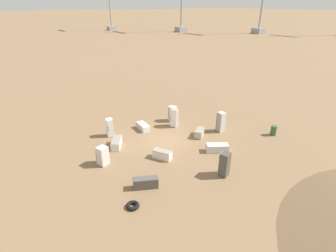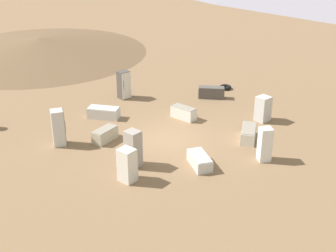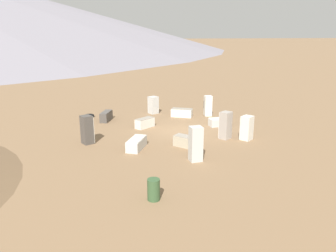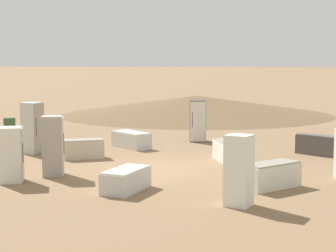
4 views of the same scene
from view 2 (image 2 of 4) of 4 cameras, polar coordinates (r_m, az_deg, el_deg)
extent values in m
plane|color=#846647|center=(24.93, 0.02, -1.66)|extent=(1000.00, 1000.00, 0.00)
cone|color=brown|center=(41.66, -15.37, 9.42)|extent=(18.12, 18.12, 1.26)
cube|color=#B2A88E|center=(24.91, -7.69, -1.09)|extent=(1.41, 1.54, 0.65)
cube|color=gray|center=(24.77, -7.73, -0.37)|extent=(1.36, 1.48, 0.04)
cube|color=silver|center=(27.66, -7.86, 1.59)|extent=(1.59, 1.96, 0.61)
cube|color=silver|center=(27.53, -7.89, 2.21)|extent=(1.53, 1.88, 0.04)
cube|color=silver|center=(25.14, 9.78, -0.97)|extent=(1.85, 1.51, 0.66)
cube|color=gray|center=(24.99, 9.84, -0.25)|extent=(1.78, 1.45, 0.04)
cube|color=#4C4742|center=(30.47, 5.32, 4.06)|extent=(1.21, 1.75, 0.71)
cube|color=#56514C|center=(30.34, 5.34, 4.72)|extent=(1.16, 1.68, 0.04)
cube|color=silver|center=(20.98, -5.02, -4.78)|extent=(0.94, 0.91, 1.59)
cube|color=#BCB7AD|center=(21.19, -4.40, -4.43)|extent=(0.60, 0.40, 1.53)
cylinder|color=#2D2D2D|center=(21.02, -3.85, -4.43)|extent=(0.02, 0.02, 0.56)
cube|color=silver|center=(27.33, 1.92, 1.59)|extent=(1.60, 1.33, 0.67)
cube|color=gray|center=(27.20, 1.93, 2.28)|extent=(1.54, 1.28, 0.04)
cube|color=silver|center=(27.40, 11.49, 2.07)|extent=(0.91, 0.91, 1.48)
cube|color=beige|center=(27.68, 11.98, 2.25)|extent=(0.64, 0.29, 1.42)
cylinder|color=#2D2D2D|center=(27.53, 12.43, 2.26)|extent=(0.02, 0.02, 0.52)
cube|color=#A89E93|center=(22.10, -4.29, -2.77)|extent=(0.88, 0.85, 1.82)
cube|color=silver|center=(22.30, -3.71, -2.48)|extent=(0.58, 0.36, 1.75)
cylinder|color=#2D2D2D|center=(22.13, -3.23, -2.43)|extent=(0.02, 0.02, 0.64)
cube|color=white|center=(23.03, 11.73, -2.20)|extent=(0.63, 0.65, 1.72)
cube|color=silver|center=(23.27, 11.46, -1.87)|extent=(0.11, 0.55, 1.65)
cylinder|color=#2D2D2D|center=(23.33, 11.91, -1.61)|extent=(0.02, 0.02, 0.60)
cube|color=silver|center=(22.35, 3.87, -4.27)|extent=(1.63, 0.79, 0.56)
cube|color=silver|center=(22.20, 3.89, -3.59)|extent=(1.57, 0.76, 0.04)
cube|color=silver|center=(24.64, -13.25, -0.20)|extent=(0.66, 0.61, 1.93)
cube|color=gray|center=(24.66, -12.51, -0.11)|extent=(0.62, 0.05, 1.86)
cylinder|color=#2D2D2D|center=(24.41, -12.40, -0.11)|extent=(0.02, 0.02, 0.68)
cube|color=#4C4742|center=(30.31, -5.42, 5.04)|extent=(0.81, 0.86, 1.80)
cube|color=silver|center=(30.06, -5.07, 4.89)|extent=(0.28, 0.63, 1.73)
cylinder|color=#2D2D2D|center=(29.88, -5.43, 4.93)|extent=(0.02, 0.02, 0.63)
torus|color=black|center=(32.22, 7.00, 4.71)|extent=(0.82, 0.82, 0.24)
camera|label=1|loc=(42.71, 7.30, 24.85)|focal=28.00mm
camera|label=3|loc=(32.33, -44.80, 9.91)|focal=35.00mm
camera|label=4|loc=(16.75, 46.19, -11.30)|focal=60.00mm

